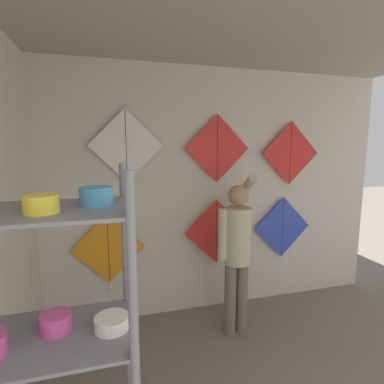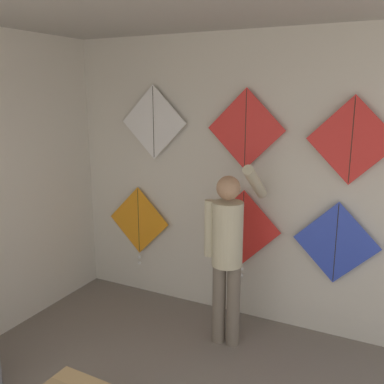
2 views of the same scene
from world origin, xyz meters
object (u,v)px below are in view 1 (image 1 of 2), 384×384
kite_1 (216,233)px  kite_2 (282,227)px  kite_4 (217,149)px  kite_0 (108,250)px  kite_5 (290,153)px  kite_3 (126,146)px  shopkeeper (237,246)px

kite_1 → kite_2: (0.88, 0.00, 0.00)m
kite_4 → kite_2: bearing=0.0°
kite_0 → kite_2: size_ratio=1.18×
kite_5 → kite_1: bearing=-180.0°
kite_0 → kite_2: kite_2 is taller
kite_0 → kite_5: kite_5 is taller
kite_2 → kite_3: size_ratio=1.00×
shopkeeper → kite_3: bearing=150.5°
kite_4 → kite_0: bearing=-180.0°
kite_2 → kite_5: (0.06, 0.00, 0.91)m
kite_4 → kite_5: size_ratio=1.00×
shopkeeper → kite_1: bearing=90.4°
shopkeeper → kite_3: (-1.04, 0.49, 1.00)m
kite_1 → kite_3: 1.42m
kite_0 → shopkeeper: bearing=-21.4°
kite_2 → kite_5: kite_5 is taller
kite_2 → kite_3: (-1.88, 0.00, 1.00)m
shopkeeper → kite_3: 1.53m
kite_2 → kite_3: kite_3 is taller
kite_3 → kite_5: kite_3 is taller
kite_2 → kite_0: bearing=-180.0°
kite_3 → kite_5: (1.94, 0.00, -0.09)m
kite_0 → kite_4: (1.22, 0.00, 1.07)m
kite_1 → shopkeeper: bearing=-85.5°
kite_1 → kite_4: kite_4 is taller
kite_0 → kite_4: 1.62m
kite_0 → kite_5: size_ratio=1.18×
kite_2 → kite_4: 1.31m
kite_1 → kite_5: 1.31m
kite_1 → kite_3: (-1.00, 0.00, 1.01)m
shopkeeper → kite_3: size_ratio=2.20×
kite_3 → kite_5: 1.94m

